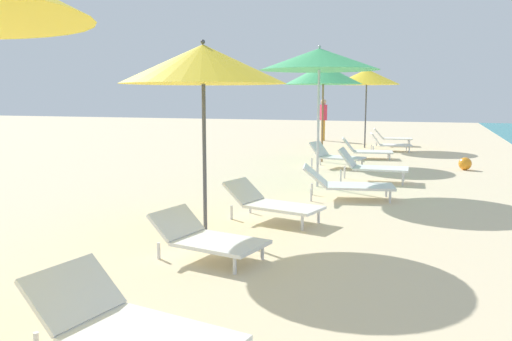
{
  "coord_description": "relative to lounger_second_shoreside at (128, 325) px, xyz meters",
  "views": [
    {
      "loc": [
        2.8,
        2.17,
        1.8
      ],
      "look_at": [
        1.02,
        7.37,
        1.01
      ],
      "focal_mm": 36.55,
      "sensor_mm": 36.0,
      "label": 1
    }
  ],
  "objects": [
    {
      "name": "person_walking_mid",
      "position": [
        -2.32,
        17.88,
        0.77
      ],
      "size": [
        0.36,
        0.42,
        1.67
      ],
      "rotation": [
        0.0,
        0.0,
        3.6
      ],
      "color": "orange",
      "rests_on": "ground"
    },
    {
      "name": "lounger_farthest_inland",
      "position": [
        0.55,
        14.52,
        0.01
      ],
      "size": [
        1.41,
        0.92,
        0.6
      ],
      "rotation": [
        0.0,
        0.0,
        0.21
      ],
      "color": "white",
      "rests_on": "ground"
    },
    {
      "name": "umbrella_fifth",
      "position": [
        -0.97,
        11.15,
        2.12
      ],
      "size": [
        2.1,
        2.1,
        2.7
      ],
      "color": "olive",
      "rests_on": "ground"
    },
    {
      "name": "lounger_farthest_shoreside",
      "position": [
        0.48,
        16.51,
        0.06
      ],
      "size": [
        1.42,
        0.8,
        0.63
      ],
      "rotation": [
        0.0,
        0.0,
        0.13
      ],
      "color": "white",
      "rests_on": "ground"
    },
    {
      "name": "lounger_fourth_inland",
      "position": [
        0.51,
        6.14,
        0.03
      ],
      "size": [
        1.68,
        0.97,
        0.59
      ],
      "rotation": [
        0.0,
        0.0,
        0.2
      ],
      "color": "white",
      "rests_on": "ground"
    },
    {
      "name": "umbrella_fourth",
      "position": [
        -0.24,
        7.21,
        2.25
      ],
      "size": [
        2.33,
        2.33,
        2.77
      ],
      "color": "silver",
      "rests_on": "ground"
    },
    {
      "name": "lounger_fourth_shoreside",
      "position": [
        0.69,
        8.15,
        0.09
      ],
      "size": [
        1.45,
        0.73,
        0.7
      ],
      "rotation": [
        0.0,
        0.0,
        0.03
      ],
      "color": "white",
      "rests_on": "ground"
    },
    {
      "name": "umbrella_farthest",
      "position": [
        -0.35,
        15.5,
        2.19
      ],
      "size": [
        2.25,
        2.25,
        2.77
      ],
      "color": "#4C4C51",
      "rests_on": "ground"
    },
    {
      "name": "lounger_second_shoreside",
      "position": [
        0.0,
        0.0,
        0.0
      ],
      "size": [
        1.6,
        0.94,
        0.56
      ],
      "rotation": [
        0.0,
        0.0,
        -0.18
      ],
      "color": "white",
      "rests_on": "ground"
    },
    {
      "name": "lounger_third_shoreside",
      "position": [
        -0.26,
        4.17,
        0.02
      ],
      "size": [
        1.52,
        0.92,
        0.55
      ],
      "rotation": [
        0.0,
        0.0,
        -0.25
      ],
      "color": "white",
      "rests_on": "ground"
    },
    {
      "name": "lounger_third_inland",
      "position": [
        -0.41,
        2.23,
        -0.01
      ],
      "size": [
        1.34,
        0.9,
        0.51
      ],
      "rotation": [
        0.0,
        0.0,
        -0.2
      ],
      "color": "white",
      "rests_on": "ground"
    },
    {
      "name": "umbrella_third",
      "position": [
        -0.9,
        3.27,
        1.95
      ],
      "size": [
        2.14,
        2.14,
        2.51
      ],
      "color": "#4C4C51",
      "rests_on": "ground"
    },
    {
      "name": "beach_ball",
      "position": [
        2.68,
        10.69,
        -0.1
      ],
      "size": [
        0.31,
        0.31,
        0.31
      ],
      "primitive_type": "sphere",
      "color": "orange",
      "rests_on": "ground"
    },
    {
      "name": "lounger_fifth_inland",
      "position": [
        -0.39,
        10.05,
        0.06
      ],
      "size": [
        1.4,
        0.88,
        0.65
      ],
      "rotation": [
        0.0,
        0.0,
        -0.19
      ],
      "color": "white",
      "rests_on": "ground"
    },
    {
      "name": "lounger_fifth_shoreside",
      "position": [
        0.08,
        12.25,
        0.01
      ],
      "size": [
        1.52,
        0.9,
        0.6
      ],
      "rotation": [
        0.0,
        0.0,
        0.15
      ],
      "color": "white",
      "rests_on": "ground"
    }
  ]
}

